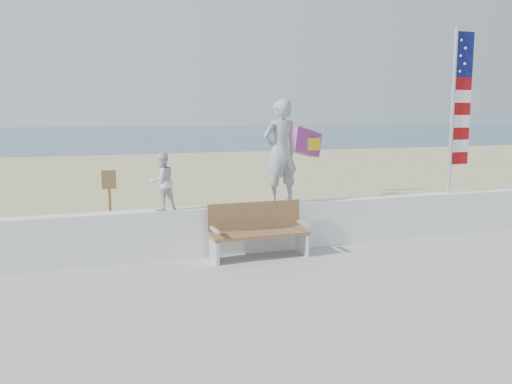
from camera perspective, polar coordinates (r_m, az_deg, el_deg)
ground at (r=8.68m, az=2.76°, el=-10.56°), size 220.00×220.00×0.00m
sand at (r=17.11m, az=-8.69°, el=-1.08°), size 90.00×40.00×0.08m
seawall at (r=10.32m, az=-1.42°, el=-3.86°), size 30.00×0.35×0.90m
adult at (r=10.38m, az=2.59°, el=4.26°), size 0.79×0.58×1.99m
child at (r=9.81m, az=-9.88°, el=1.11°), size 0.62×0.56×1.04m
bench at (r=9.94m, az=0.16°, el=-3.99°), size 1.80×0.57×1.00m
flag at (r=12.47m, az=20.46°, el=8.65°), size 0.50×0.08×3.50m
parafoil_kite at (r=12.82m, az=5.18°, el=5.24°), size 1.11×0.82×0.77m
sign at (r=12.62m, az=-15.17°, el=-0.46°), size 0.32×0.07×1.46m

